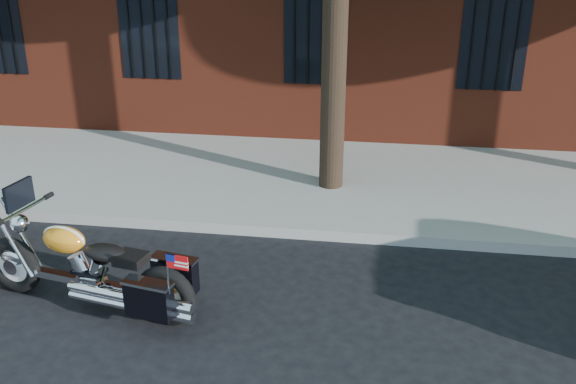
# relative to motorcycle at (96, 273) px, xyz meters

# --- Properties ---
(ground) EXTENTS (120.00, 120.00, 0.00)m
(ground) POSITION_rel_motorcycle_xyz_m (1.67, 0.66, -0.46)
(ground) COLOR black
(ground) RESTS_ON ground
(curb) EXTENTS (40.00, 0.16, 0.15)m
(curb) POSITION_rel_motorcycle_xyz_m (1.67, 2.04, -0.38)
(curb) COLOR gray
(curb) RESTS_ON ground
(sidewalk) EXTENTS (40.00, 3.60, 0.15)m
(sidewalk) POSITION_rel_motorcycle_xyz_m (1.67, 3.92, -0.38)
(sidewalk) COLOR gray
(sidewalk) RESTS_ON ground
(motorcycle) EXTENTS (2.60, 1.09, 1.36)m
(motorcycle) POSITION_rel_motorcycle_xyz_m (0.00, 0.00, 0.00)
(motorcycle) COLOR black
(motorcycle) RESTS_ON ground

